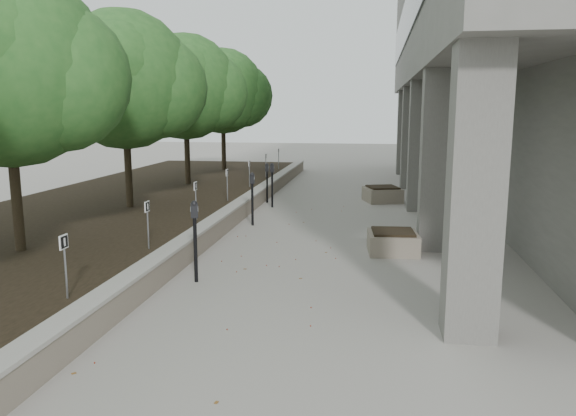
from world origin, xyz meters
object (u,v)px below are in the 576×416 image
Objects in this scene: parking_meter_3 at (252,199)px; parking_meter_4 at (272,185)px; crabapple_tree_4 at (186,109)px; planter_front at (393,242)px; parking_meter_5 at (267,183)px; planter_back at (382,194)px; parking_meter_2 at (195,242)px; crabapple_tree_3 at (125,110)px; crabapple_tree_5 at (223,109)px; crabapple_tree_2 at (9,110)px.

parking_meter_4 is at bearing 87.95° from parking_meter_3.
crabapple_tree_4 is 10.85m from planter_front.
parking_meter_4 is (3.59, -2.23, -2.40)m from crabapple_tree_4.
planter_back is at bearing 6.72° from parking_meter_5.
parking_meter_3 reaches higher than planter_back.
parking_meter_2 is 5.13m from parking_meter_3.
crabapple_tree_3 is 6.80m from parking_meter_2.
crabapple_tree_3 and crabapple_tree_5 have the same top height.
crabapple_tree_2 is 6.52m from parking_meter_3.
parking_meter_5 is at bearing 73.97° from parking_meter_2.
crabapple_tree_5 is (0.00, 5.00, 0.00)m from crabapple_tree_4.
crabapple_tree_4 is 4.86m from parking_meter_4.
crabapple_tree_2 reaches higher than parking_meter_5.
parking_meter_2 is 1.04× the size of parking_meter_3.
crabapple_tree_4 is 3.58× the size of parking_meter_2.
crabapple_tree_4 is 3.77× the size of parking_meter_4.
crabapple_tree_4 is 1.00× the size of crabapple_tree_5.
crabapple_tree_4 is at bearing 90.00° from crabapple_tree_2.
parking_meter_4 is at bearing 71.81° from parking_meter_2.
crabapple_tree_4 and crabapple_tree_5 have the same top height.
crabapple_tree_2 and crabapple_tree_5 have the same top height.
planter_front is at bearing -34.75° from parking_meter_3.
planter_front is at bearing 18.92° from crabapple_tree_2.
planter_front is at bearing -60.22° from parking_meter_4.
crabapple_tree_3 is 4.77× the size of planter_back.
crabapple_tree_5 reaches higher than parking_meter_4.
crabapple_tree_2 is 5.00m from crabapple_tree_3.
crabapple_tree_3 is at bearing -147.97° from planter_back.
crabapple_tree_4 is at bearing 142.87° from parking_meter_4.
planter_back is at bearing 20.31° from parking_meter_4.
planter_back reaches higher than planter_front.
crabapple_tree_4 is (0.00, 5.00, 0.00)m from crabapple_tree_3.
parking_meter_4 is at bearing -31.87° from crabapple_tree_4.
crabapple_tree_2 is 10.00m from crabapple_tree_4.
crabapple_tree_4 is at bearing 91.02° from parking_meter_2.
crabapple_tree_4 is 4.28m from parking_meter_5.
crabapple_tree_2 is at bearing -90.00° from crabapple_tree_3.
planter_back is (7.12, 4.46, -2.85)m from crabapple_tree_3.
crabapple_tree_4 is at bearing 90.00° from crabapple_tree_3.
crabapple_tree_2 is 9.57m from parking_meter_5.
crabapple_tree_3 is at bearing 176.60° from parking_meter_3.
planter_front is (7.29, -12.50, -2.87)m from crabapple_tree_5.
parking_meter_4 is 1.35× the size of planter_front.
crabapple_tree_2 is at bearing -115.41° from parking_meter_5.
crabapple_tree_4 is 7.69m from planter_back.
planter_back is (7.12, -5.54, -2.85)m from crabapple_tree_5.
parking_meter_4 is 0.96m from parking_meter_5.
crabapple_tree_5 reaches higher than planter_front.
parking_meter_5 is (3.25, 3.66, -2.45)m from crabapple_tree_3.
crabapple_tree_5 reaches higher than parking_meter_2.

